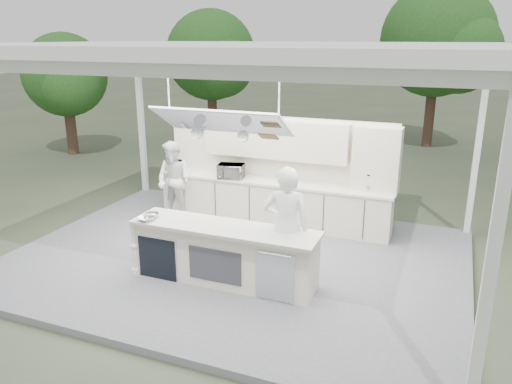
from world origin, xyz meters
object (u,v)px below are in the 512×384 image
at_px(back_counter, 272,201).
at_px(head_chef, 286,228).
at_px(demo_island, 223,254).
at_px(sous_chef, 174,181).

bearing_deg(back_counter, head_chef, -65.77).
bearing_deg(demo_island, back_counter, 93.63).
xyz_separation_m(demo_island, head_chef, (0.99, 0.21, 0.52)).
height_order(demo_island, back_counter, same).
distance_m(demo_island, sous_chef, 3.25).
bearing_deg(back_counter, demo_island, -86.37).
relative_size(head_chef, sous_chef, 1.16).
xyz_separation_m(back_counter, sous_chef, (-2.10, -0.52, 0.38)).
distance_m(back_counter, sous_chef, 2.19).
height_order(head_chef, sous_chef, head_chef).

